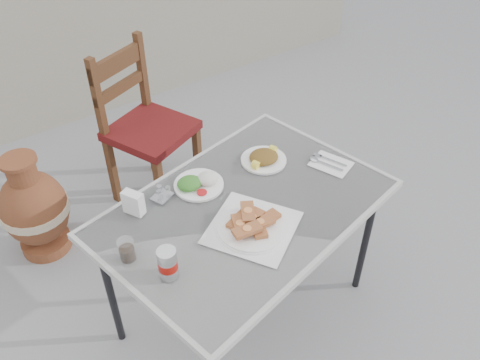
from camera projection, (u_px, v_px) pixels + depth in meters
ground at (229, 343)px, 2.54m from camera, size 80.00×80.00×0.00m
cafe_table at (245, 214)px, 2.24m from camera, size 1.40×1.09×0.76m
pide_plate at (252, 222)px, 2.08m from camera, size 0.47×0.47×0.07m
salad_rice_plate at (198, 183)px, 2.29m from camera, size 0.23×0.23×0.06m
salad_chopped_plate at (264, 158)px, 2.44m from camera, size 0.22×0.22×0.05m
soda_can at (168, 263)px, 1.87m from camera, size 0.07×0.07×0.13m
cola_glass at (127, 251)px, 1.95m from camera, size 0.07×0.07×0.09m
napkin_holder at (133, 203)px, 2.14m from camera, size 0.08×0.10×0.11m
condiment_caddy at (162, 194)px, 2.23m from camera, size 0.11×0.10×0.06m
cutlery_napkin at (328, 163)px, 2.43m from camera, size 0.20×0.22×0.01m
chair at (145, 126)px, 3.09m from camera, size 0.59×0.59×1.02m
terracotta_urn at (35, 209)px, 2.85m from camera, size 0.38×0.38×0.66m
back_wall at (38, 49)px, 3.73m from camera, size 6.00×0.25×1.20m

